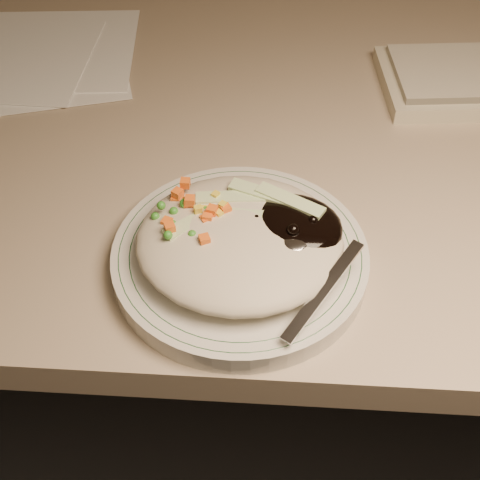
{
  "coord_description": "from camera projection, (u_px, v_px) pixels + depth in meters",
  "views": [
    {
      "loc": [
        -0.03,
        0.73,
        1.23
      ],
      "look_at": [
        -0.06,
        1.16,
        0.78
      ],
      "focal_mm": 50.0,
      "sensor_mm": 36.0,
      "label": 1
    }
  ],
  "objects": [
    {
      "name": "meal",
      "position": [
        245.0,
        237.0,
        0.62
      ],
      "size": [
        0.21,
        0.19,
        0.05
      ],
      "color": "#BFB59B",
      "rests_on": "plate"
    },
    {
      "name": "papers",
      "position": [
        0.0,
        61.0,
        0.89
      ],
      "size": [
        0.38,
        0.34,
        0.0
      ],
      "color": "white",
      "rests_on": "desk"
    },
    {
      "name": "plate_rim",
      "position": [
        240.0,
        252.0,
        0.63
      ],
      "size": [
        0.23,
        0.23,
        0.0
      ],
      "color": "#144723",
      "rests_on": "plate"
    },
    {
      "name": "desk",
      "position": [
        290.0,
        241.0,
        0.94
      ],
      "size": [
        1.4,
        0.7,
        0.74
      ],
      "color": "gray",
      "rests_on": "ground"
    },
    {
      "name": "plate",
      "position": [
        240.0,
        259.0,
        0.64
      ],
      "size": [
        0.24,
        0.24,
        0.02
      ],
      "primitive_type": "cylinder",
      "color": "silver",
      "rests_on": "desk"
    }
  ]
}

